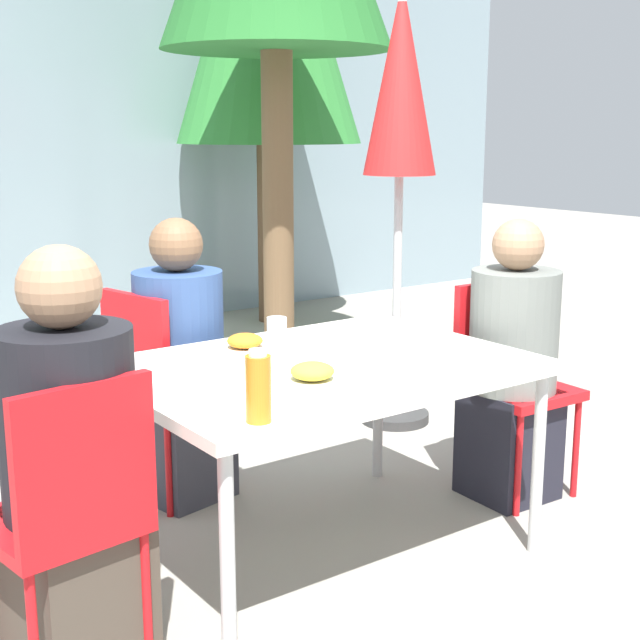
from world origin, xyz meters
TOP-DOWN VIEW (x-y plane):
  - ground_plane at (0.00, 0.00)m, footprint 24.00×24.00m
  - dining_table at (0.00, 0.00)m, footprint 1.41×1.02m
  - chair_left at (-0.99, -0.21)m, footprint 0.45×0.45m
  - person_left at (-0.95, -0.13)m, footprint 0.38×0.38m
  - chair_right at (1.01, 0.04)m, footprint 0.41×0.41m
  - person_right at (0.95, -0.04)m, footprint 0.36×0.36m
  - chair_far at (-0.24, 0.79)m, footprint 0.47×0.47m
  - person_far at (-0.16, 0.76)m, footprint 0.39×0.39m
  - closed_umbrella at (1.21, 0.98)m, footprint 0.37×0.37m
  - plate_0 at (-0.18, -0.21)m, footprint 0.26×0.26m
  - plate_1 at (-0.13, 0.28)m, footprint 0.24×0.24m
  - bottle at (-0.52, -0.42)m, footprint 0.07×0.07m
  - drinking_cup at (0.06, 0.36)m, footprint 0.08×0.08m
  - salad_bowl at (0.36, -0.26)m, footprint 0.19×0.19m

SIDE VIEW (x-z plane):
  - ground_plane at x=0.00m, z-range 0.00..0.00m
  - chair_left at x=-0.99m, z-range 0.08..0.97m
  - chair_right at x=1.01m, z-range 0.08..0.97m
  - chair_far at x=-0.24m, z-range 0.08..0.97m
  - person_right at x=0.95m, z-range -0.04..1.13m
  - person_far at x=-0.16m, z-range -0.04..1.14m
  - person_left at x=-0.95m, z-range -0.04..1.18m
  - dining_table at x=0.00m, z-range 0.31..1.03m
  - plate_1 at x=-0.13m, z-range 0.71..0.78m
  - plate_0 at x=-0.18m, z-range 0.71..0.78m
  - salad_bowl at x=0.36m, z-range 0.72..0.78m
  - drinking_cup at x=0.06m, z-range 0.72..0.81m
  - bottle at x=-0.52m, z-range 0.72..0.93m
  - closed_umbrella at x=1.21m, z-range 0.54..2.77m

